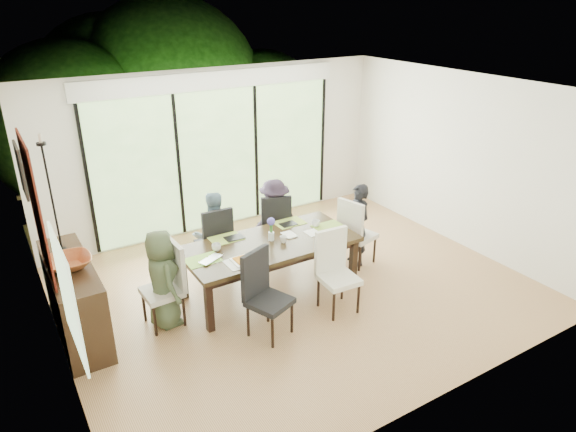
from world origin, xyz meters
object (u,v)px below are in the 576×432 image
person_far_right (275,219)px  chair_far_right (274,224)px  chair_right_end (358,230)px  sideboard (75,299)px  table_top (270,244)px  chair_left_end (161,286)px  chair_far_left (213,239)px  person_right_end (358,225)px  chair_near_right (339,273)px  bowl (69,263)px  laptop (214,261)px  person_far_left (213,234)px  cup_b (284,239)px  cup_a (216,247)px  cup_c (316,223)px  vase (271,236)px  person_left_end (162,279)px  chair_near_left (270,296)px

person_far_right → chair_far_right: bearing=-93.0°
chair_right_end → sideboard: size_ratio=0.64×
table_top → sideboard: size_ratio=1.40×
chair_left_end → chair_far_left: (1.05, 0.85, 0.00)m
person_far_right → person_right_end: bearing=135.3°
chair_near_right → bowl: bearing=162.5°
chair_far_right → table_top: bearing=76.8°
chair_far_right → laptop: chair_far_right is taller
table_top → person_far_left: 0.95m
chair_far_left → chair_far_right: 1.00m
cup_b → chair_far_right: bearing=67.2°
person_right_end → cup_a: person_right_end is taller
chair_far_left → cup_c: bearing=151.1°
chair_far_right → cup_a: 1.45m
chair_far_left → bowl: chair_far_left is taller
table_top → vase: size_ratio=20.00×
chair_far_right → person_right_end: bearing=157.3°
chair_right_end → person_left_end: person_left_end is taller
sideboard → bowl: 0.54m
person_right_end → cup_c: 0.70m
chair_near_right → cup_c: bearing=76.4°
chair_right_end → vase: chair_right_end is taller
chair_near_left → person_far_right: 2.00m
chair_near_left → laptop: bearing=92.9°
chair_right_end → person_right_end: (-0.02, -0.00, 0.09)m
chair_left_end → person_far_right: size_ratio=0.85×
person_far_left → laptop: size_ratio=3.91×
person_right_end → cup_a: (-2.18, 0.15, 0.15)m
table_top → person_right_end: bearing=-0.0°
chair_left_end → laptop: (0.65, -0.10, 0.21)m
chair_far_left → sideboard: (-1.98, -0.49, -0.07)m
chair_near_right → bowl: (-2.93, 1.13, 0.46)m
laptop → cup_a: 0.29m
chair_right_end → laptop: 2.36m
chair_left_end → cup_a: bearing=97.8°
chair_far_right → laptop: (-1.40, -0.95, 0.21)m
vase → laptop: 0.91m
chair_left_end → chair_far_right: bearing=109.7°
chair_right_end → chair_near_left: 2.18m
chair_right_end → vase: bearing=74.0°
chair_near_left → person_far_left: person_far_left is taller
chair_near_right → person_far_right: (0.05, 1.70, 0.09)m
sideboard → table_top: bearing=-8.4°
person_far_left → sideboard: bearing=12.3°
table_top → person_left_end: size_ratio=1.86×
bowl → sideboard: bearing=90.0°
chair_near_left → laptop: 0.87m
person_right_end → cup_a: bearing=-87.2°
person_right_end → cup_b: person_right_end is taller
person_far_right → cup_c: (0.25, -0.73, 0.15)m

